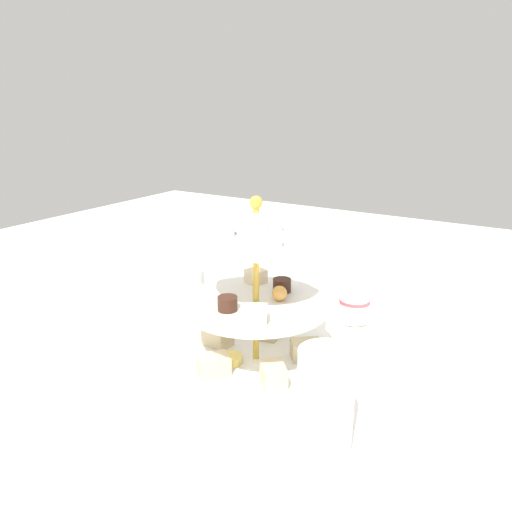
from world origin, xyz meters
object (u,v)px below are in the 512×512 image
at_px(butter_knife_right, 433,373).
at_px(water_glass_mid_back, 190,295).
at_px(teacup_with_saucer, 354,312).
at_px(water_glass_tall_right, 325,404).
at_px(tiered_serving_stand, 256,317).
at_px(butter_knife_left, 78,415).
at_px(water_glass_short_left, 294,292).

bearing_deg(butter_knife_right, water_glass_mid_back, 75.06).
distance_m(teacup_with_saucer, water_glass_mid_back, 0.32).
xyz_separation_m(water_glass_tall_right, teacup_with_saucer, (-0.37, -0.10, -0.05)).
height_order(butter_knife_right, water_glass_mid_back, water_glass_mid_back).
bearing_deg(water_glass_mid_back, teacup_with_saucer, 119.64).
distance_m(tiered_serving_stand, water_glass_mid_back, 0.21).
bearing_deg(butter_knife_left, tiered_serving_stand, 83.23).
relative_size(tiered_serving_stand, butter_knife_right, 1.66).
distance_m(tiered_serving_stand, water_glass_short_left, 0.24).
relative_size(butter_knife_left, butter_knife_right, 1.00).
bearing_deg(butter_knife_left, water_glass_tall_right, 39.98).
bearing_deg(butter_knife_right, water_glass_tall_right, 143.87).
height_order(water_glass_tall_right, butter_knife_left, water_glass_tall_right).
xyz_separation_m(tiered_serving_stand, butter_knife_right, (-0.12, 0.26, -0.08)).
xyz_separation_m(water_glass_tall_right, butter_knife_left, (0.11, -0.32, -0.07)).
relative_size(water_glass_short_left, water_glass_mid_back, 0.74).
distance_m(tiered_serving_stand, butter_knife_left, 0.29).
distance_m(water_glass_short_left, water_glass_mid_back, 0.21).
bearing_deg(teacup_with_saucer, water_glass_short_left, -88.51).
bearing_deg(tiered_serving_stand, water_glass_short_left, -168.01).
relative_size(butter_knife_left, water_glass_mid_back, 1.59).
distance_m(water_glass_tall_right, water_glass_short_left, 0.44).
xyz_separation_m(tiered_serving_stand, water_glass_mid_back, (-0.07, -0.20, -0.03)).
relative_size(teacup_with_saucer, water_glass_mid_back, 0.84).
bearing_deg(tiered_serving_stand, water_glass_mid_back, -110.83).
height_order(tiered_serving_stand, water_glass_mid_back, tiered_serving_stand).
bearing_deg(butter_knife_right, teacup_with_saucer, 37.06).
bearing_deg(tiered_serving_stand, water_glass_tall_right, 52.17).
height_order(teacup_with_saucer, butter_knife_left, teacup_with_saucer).
bearing_deg(tiered_serving_stand, butter_knife_right, 115.22).
bearing_deg(butter_knife_right, water_glass_short_left, 49.78).
relative_size(tiered_serving_stand, butter_knife_left, 1.66).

